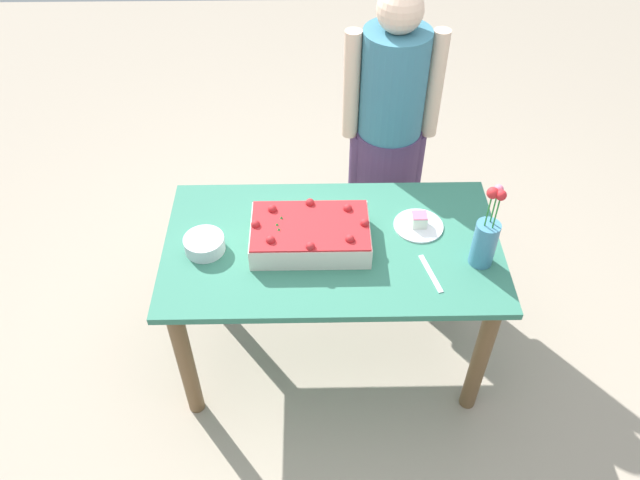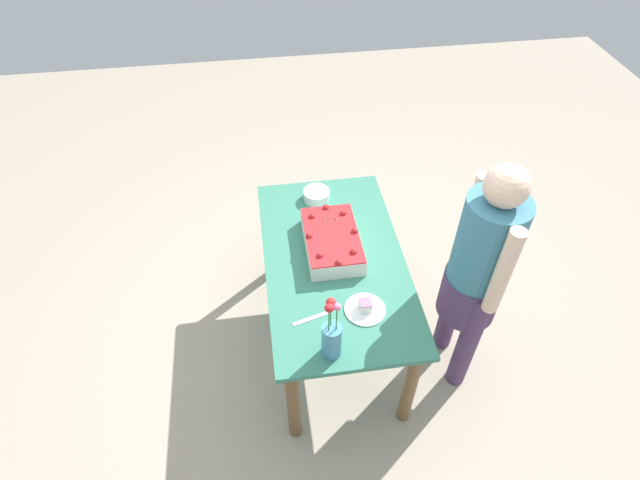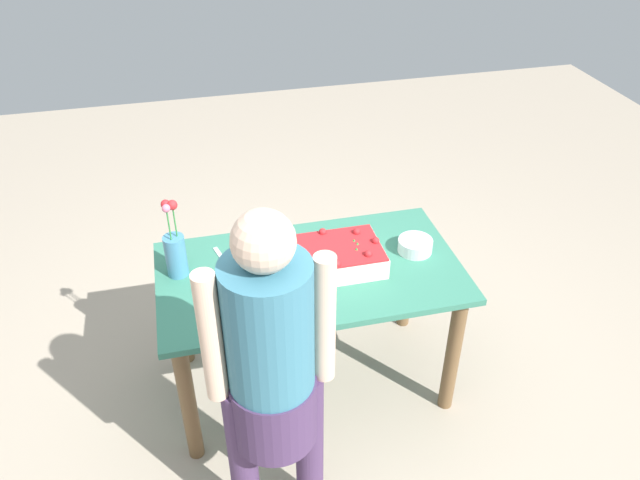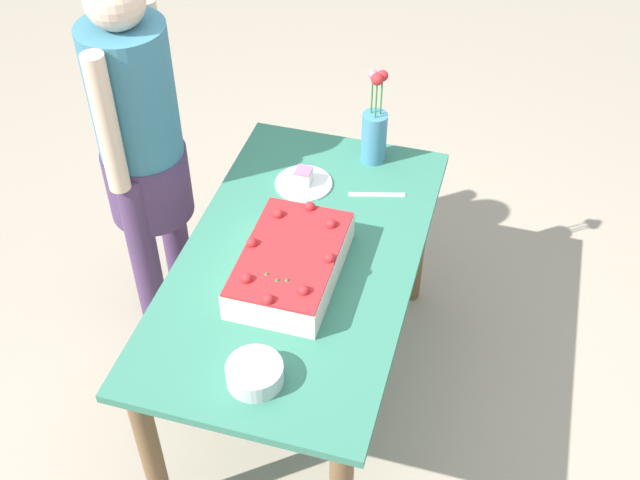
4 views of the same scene
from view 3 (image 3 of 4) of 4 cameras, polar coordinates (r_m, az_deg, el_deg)
ground_plane at (r=3.31m, az=-0.81°, el=-12.69°), size 8.00×8.00×0.00m
dining_table at (r=2.90m, az=-0.90°, el=-4.68°), size 1.37×0.77×0.72m
sheet_cake at (r=2.81m, az=0.85°, el=-1.61°), size 0.47×0.30×0.13m
serving_plate_with_slice at (r=2.70m, az=-8.03°, el=-4.74°), size 0.21×0.21×0.07m
cake_knife at (r=2.92m, az=-8.89°, el=-1.71°), size 0.07×0.20×0.00m
flower_vase at (r=2.80m, az=-13.10°, el=-0.97°), size 0.09×0.09×0.38m
fruit_bowl at (r=2.95m, az=8.69°, el=-0.50°), size 0.16×0.16×0.06m
person_standing at (r=2.19m, az=-4.47°, el=-11.68°), size 0.45×0.31×1.49m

